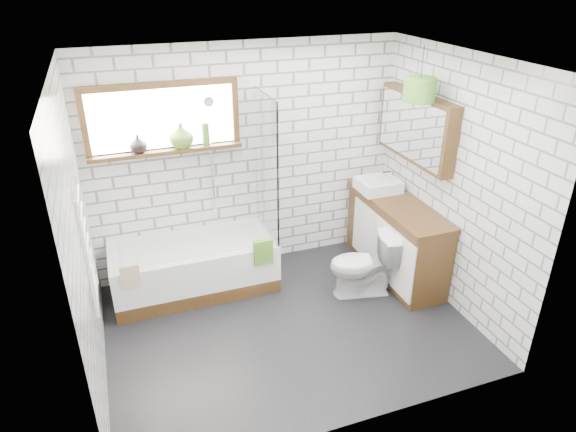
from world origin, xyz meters
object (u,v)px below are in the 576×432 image
object	(u,v)px
toilet	(363,265)
pendant	(419,90)
vanity	(396,238)
basin	(378,185)
bathtub	(194,267)

from	to	relation	value
toilet	pendant	world-z (taller)	pendant
vanity	pendant	distance (m)	1.68
vanity	basin	world-z (taller)	basin
toilet	pendant	xyz separation A→B (m)	(0.54, 0.13, 1.75)
bathtub	vanity	size ratio (longest dim) A/B	1.12
basin	pendant	size ratio (longest dim) A/B	1.46
bathtub	basin	xyz separation A→B (m)	(2.13, -0.04, 0.65)
pendant	bathtub	bearing A→B (deg)	165.60
vanity	basin	size ratio (longest dim) A/B	3.39
bathtub	vanity	world-z (taller)	vanity
pendant	basin	bearing A→B (deg)	95.84
toilet	pendant	bearing A→B (deg)	115.28
bathtub	toilet	world-z (taller)	toilet
toilet	basin	bearing A→B (deg)	155.19
basin	toilet	bearing A→B (deg)	-126.94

